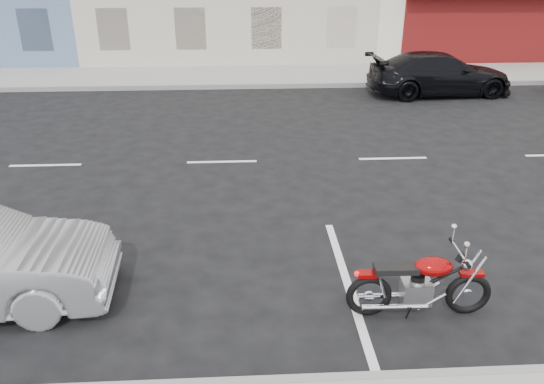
% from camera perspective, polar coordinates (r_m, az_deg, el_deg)
% --- Properties ---
extents(ground, '(120.00, 120.00, 0.00)m').
position_cam_1_polar(ground, '(12.37, 3.90, 3.44)').
color(ground, black).
rests_on(ground, ground).
extents(sidewalk_far, '(80.00, 3.40, 0.15)m').
position_cam_1_polar(sidewalk_far, '(20.92, -13.06, 11.95)').
color(sidewalk_far, gray).
rests_on(sidewalk_far, ground).
extents(curb_far, '(80.00, 0.12, 0.16)m').
position_cam_1_polar(curb_far, '(19.28, -13.85, 10.84)').
color(curb_far, gray).
rests_on(curb_far, ground).
extents(motorcycle, '(1.94, 0.64, 0.97)m').
position_cam_1_polar(motorcycle, '(7.56, 20.65, -9.37)').
color(motorcycle, black).
rests_on(motorcycle, ground).
extents(car_far, '(4.88, 2.26, 1.38)m').
position_cam_1_polar(car_far, '(18.88, 17.57, 12.03)').
color(car_far, black).
rests_on(car_far, ground).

